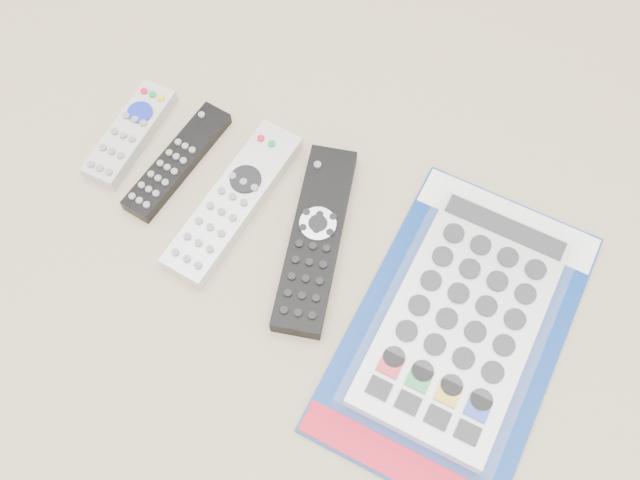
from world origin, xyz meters
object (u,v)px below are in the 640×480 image
at_px(remote_slim_black, 177,161).
at_px(remote_small_grey, 130,134).
at_px(jumbo_remote_packaged, 463,321).
at_px(remote_silver_dvd, 233,202).
at_px(remote_large_black, 316,239).

bearing_deg(remote_slim_black, remote_small_grey, 179.73).
bearing_deg(remote_small_grey, jumbo_remote_packaged, -6.82).
height_order(remote_slim_black, jumbo_remote_packaged, jumbo_remote_packaged).
distance_m(remote_small_grey, remote_silver_dvd, 0.17).
bearing_deg(jumbo_remote_packaged, remote_slim_black, 174.77).
height_order(remote_slim_black, remote_large_black, remote_large_black).
bearing_deg(remote_slim_black, jumbo_remote_packaged, -0.36).
height_order(remote_slim_black, remote_silver_dvd, remote_silver_dvd).
bearing_deg(remote_large_black, remote_slim_black, 159.09).
relative_size(remote_slim_black, remote_silver_dvd, 0.77).
bearing_deg(remote_slim_black, remote_large_black, 0.10).
xyz_separation_m(remote_silver_dvd, remote_large_black, (0.11, -0.01, 0.00)).
bearing_deg(remote_large_black, remote_small_grey, 158.99).
bearing_deg(remote_large_black, jumbo_remote_packaged, -21.87).
xyz_separation_m(remote_slim_black, remote_silver_dvd, (0.09, -0.02, 0.00)).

